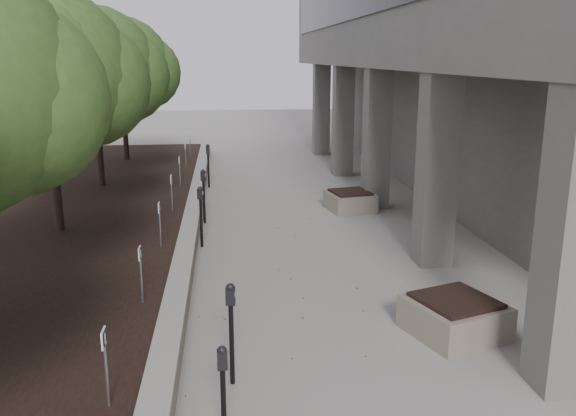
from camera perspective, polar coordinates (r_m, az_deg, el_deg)
retaining_wall at (r=15.35m, az=-9.12°, el=-1.26°), size 0.39×26.00×0.50m
planting_bed at (r=16.00m, az=-22.37°, el=-1.72°), size 7.00×26.00×0.40m
crabapple_tree_3 at (r=14.36m, az=-21.85°, el=8.50°), size 4.60×4.00×5.44m
crabapple_tree_4 at (r=19.21m, az=-17.89°, el=10.02°), size 4.60×4.00×5.44m
crabapple_tree_5 at (r=24.12m, az=-15.52°, el=10.90°), size 4.60×4.00×5.44m
parking_sign_2 at (r=7.29m, az=-16.96°, el=-14.42°), size 0.04×0.22×0.96m
parking_sign_3 at (r=9.99m, az=-13.83°, el=-6.23°), size 0.04×0.22×0.96m
parking_sign_4 at (r=12.83m, az=-12.12°, el=-1.57°), size 0.04×0.22×0.96m
parking_sign_5 at (r=15.73m, az=-11.03°, el=1.38°), size 0.04×0.22×0.96m
parking_sign_6 at (r=18.65m, az=-10.28°, el=3.42°), size 0.04×0.22×0.96m
parking_sign_7 at (r=21.60m, az=-9.74°, el=4.89°), size 0.04×0.22×0.96m
parking_sign_8 at (r=24.56m, az=-9.32°, el=6.02°), size 0.04×0.22×0.96m
parking_meter_1 at (r=6.88m, az=-6.18°, el=-17.82°), size 0.14×0.10×1.32m
parking_meter_2 at (r=8.14m, az=-5.41°, el=-11.90°), size 0.16×0.12×1.45m
parking_meter_3 at (r=13.90m, az=-8.30°, el=-0.85°), size 0.17×0.14×1.44m
parking_meter_4 at (r=15.91m, az=-8.03°, el=1.11°), size 0.17×0.14×1.46m
parking_meter_5 at (r=20.34m, az=-7.61°, el=4.00°), size 0.15×0.11×1.48m
planter_front at (r=9.99m, az=15.61°, el=-9.90°), size 1.67×1.67×0.61m
planter_back at (r=17.29m, az=5.93°, el=0.71°), size 1.43×1.43×0.57m
berry_scatter at (r=11.64m, az=-1.47°, el=-7.41°), size 3.30×14.10×0.02m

